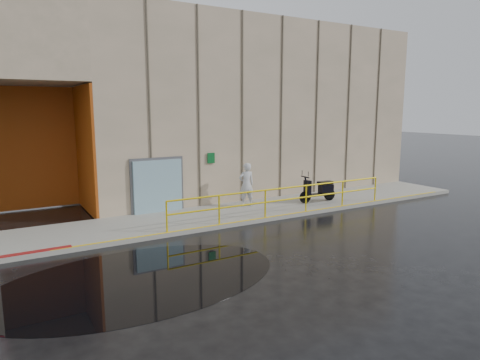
{
  "coord_description": "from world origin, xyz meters",
  "views": [
    {
      "loc": [
        -5.2,
        -9.55,
        4.06
      ],
      "look_at": [
        2.14,
        3.0,
        1.64
      ],
      "focal_mm": 32.0,
      "sensor_mm": 36.0,
      "label": 1
    }
  ],
  "objects": [
    {
      "name": "red_curb",
      "position": [
        -4.62,
        3.1,
        0.09
      ],
      "size": [
        2.4,
        0.21,
        0.18
      ],
      "primitive_type": "cube",
      "rotation": [
        0.0,
        0.0,
        0.01
      ],
      "color": "maroon",
      "rests_on": "ground"
    },
    {
      "name": "sidewalk",
      "position": [
        4.0,
        4.5,
        0.07
      ],
      "size": [
        20.0,
        3.0,
        0.15
      ],
      "primitive_type": "cube",
      "color": "gray",
      "rests_on": "ground"
    },
    {
      "name": "guardrail",
      "position": [
        4.25,
        3.15,
        0.68
      ],
      "size": [
        9.56,
        0.06,
        1.03
      ],
      "color": "yellow",
      "rests_on": "sidewalk"
    },
    {
      "name": "scooter",
      "position": [
        6.72,
        4.22,
        0.94
      ],
      "size": [
        1.8,
        0.69,
        1.37
      ],
      "rotation": [
        0.0,
        0.0,
        -0.07
      ],
      "color": "black",
      "rests_on": "sidewalk"
    },
    {
      "name": "ground",
      "position": [
        0.0,
        0.0,
        0.0
      ],
      "size": [
        120.0,
        120.0,
        0.0
      ],
      "primitive_type": "plane",
      "color": "black",
      "rests_on": "ground"
    },
    {
      "name": "building",
      "position": [
        5.1,
        10.98,
        4.21
      ],
      "size": [
        20.0,
        10.17,
        8.0
      ],
      "color": "gray",
      "rests_on": "ground"
    },
    {
      "name": "puddle",
      "position": [
        -2.39,
        0.11,
        0.0
      ],
      "size": [
        7.35,
        4.7,
        0.01
      ],
      "primitive_type": "cube",
      "rotation": [
        0.0,
        0.0,
        0.04
      ],
      "color": "black",
      "rests_on": "ground"
    },
    {
      "name": "person",
      "position": [
        3.64,
        5.05,
        1.04
      ],
      "size": [
        0.71,
        0.53,
        1.78
      ],
      "primitive_type": "imported",
      "rotation": [
        0.0,
        0.0,
        2.98
      ],
      "color": "#BBBBC0",
      "rests_on": "sidewalk"
    }
  ]
}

